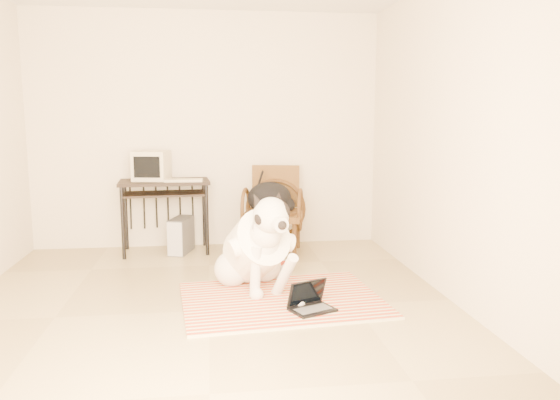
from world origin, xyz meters
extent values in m
plane|color=tan|center=(0.00, 0.00, 0.00)|extent=(4.50, 4.50, 0.00)
plane|color=beige|center=(0.00, 2.25, 1.35)|extent=(4.50, 0.00, 4.50)
plane|color=beige|center=(0.00, -2.25, 1.35)|extent=(4.50, 0.00, 4.50)
plane|color=beige|center=(2.00, 0.00, 1.35)|extent=(0.00, 4.50, 4.50)
cube|color=red|center=(0.65, -0.34, 0.01)|extent=(1.64, 0.40, 0.02)
cube|color=#3A7B43|center=(0.62, -0.09, 0.01)|extent=(1.64, 0.40, 0.02)
cube|color=#6A3974|center=(0.60, 0.16, 0.01)|extent=(1.64, 0.40, 0.02)
cube|color=orange|center=(0.58, 0.40, 0.01)|extent=(1.64, 0.40, 0.02)
cube|color=beige|center=(0.55, 0.65, 0.01)|extent=(1.64, 0.40, 0.02)
sphere|color=silver|center=(0.21, 0.60, 0.16)|extent=(0.32, 0.32, 0.32)
sphere|color=silver|center=(0.50, 0.70, 0.16)|extent=(0.32, 0.32, 0.32)
ellipsoid|color=silver|center=(0.36, 0.64, 0.19)|extent=(0.40, 0.36, 0.32)
ellipsoid|color=silver|center=(0.42, 0.45, 0.40)|extent=(0.60, 0.82, 0.69)
cylinder|color=white|center=(0.41, 0.47, 0.40)|extent=(0.64, 0.74, 0.63)
sphere|color=silver|center=(0.48, 0.26, 0.56)|extent=(0.27, 0.27, 0.27)
sphere|color=silver|center=(0.51, 0.16, 0.73)|extent=(0.30, 0.30, 0.30)
ellipsoid|color=black|center=(0.55, 0.18, 0.75)|extent=(0.23, 0.26, 0.22)
cylinder|color=silver|center=(0.55, 0.04, 0.68)|extent=(0.16, 0.18, 0.12)
sphere|color=black|center=(0.58, -0.04, 0.68)|extent=(0.07, 0.07, 0.07)
cone|color=black|center=(0.40, 0.19, 0.84)|extent=(0.16, 0.16, 0.18)
cone|color=black|center=(0.58, 0.25, 0.84)|extent=(0.15, 0.18, 0.18)
torus|color=white|center=(0.49, 0.24, 0.61)|extent=(0.29, 0.21, 0.24)
cylinder|color=silver|center=(0.39, 0.22, 0.24)|extent=(0.12, 0.15, 0.44)
cylinder|color=silver|center=(0.62, 0.16, 0.21)|extent=(0.21, 0.41, 0.45)
sphere|color=silver|center=(0.39, 0.19, 0.05)|extent=(0.11, 0.11, 0.11)
sphere|color=silver|center=(0.71, -0.03, 0.06)|extent=(0.12, 0.12, 0.12)
cone|color=black|center=(0.25, 0.90, 0.05)|extent=(0.33, 0.41, 0.11)
cube|color=black|center=(0.80, -0.16, 0.03)|extent=(0.40, 0.35, 0.02)
cube|color=#4B4B4D|center=(0.80, -0.17, 0.04)|extent=(0.31, 0.24, 0.00)
cube|color=black|center=(0.77, -0.09, 0.14)|extent=(0.33, 0.21, 0.22)
cube|color=black|center=(0.77, -0.09, 0.15)|extent=(0.29, 0.18, 0.19)
cube|color=black|center=(-0.48, 1.95, 0.80)|extent=(1.01, 0.61, 0.03)
cube|color=black|center=(-0.48, 1.89, 0.67)|extent=(0.90, 0.50, 0.02)
cylinder|color=black|center=(-0.90, 1.69, 0.39)|extent=(0.04, 0.04, 0.78)
cylinder|color=black|center=(-0.94, 2.14, 0.39)|extent=(0.04, 0.04, 0.78)
cylinder|color=black|center=(-0.02, 1.75, 0.39)|extent=(0.04, 0.04, 0.78)
cylinder|color=black|center=(-0.05, 2.21, 0.39)|extent=(0.04, 0.04, 0.78)
cube|color=beige|center=(-0.62, 2.00, 0.98)|extent=(0.42, 0.40, 0.32)
cube|color=black|center=(-0.65, 1.83, 0.98)|extent=(0.28, 0.07, 0.23)
cube|color=beige|center=(-0.26, 1.82, 0.83)|extent=(0.41, 0.17, 0.03)
cube|color=#4B4B4D|center=(-0.31, 1.90, 0.20)|extent=(0.29, 0.45, 0.39)
cube|color=#B9B9BE|center=(-0.37, 1.70, 0.20)|extent=(0.16, 0.06, 0.37)
cube|color=brown|center=(0.71, 1.76, 0.43)|extent=(0.76, 0.74, 0.07)
cylinder|color=#35200E|center=(0.71, 1.76, 0.47)|extent=(0.59, 0.59, 0.04)
cube|color=brown|center=(0.78, 2.04, 0.72)|extent=(0.54, 0.17, 0.48)
cylinder|color=#35200E|center=(0.40, 1.57, 0.20)|extent=(0.05, 0.05, 0.39)
cylinder|color=#35200E|center=(0.52, 2.07, 0.20)|extent=(0.05, 0.05, 0.39)
cylinder|color=#35200E|center=(0.91, 1.44, 0.20)|extent=(0.05, 0.05, 0.39)
cylinder|color=#35200E|center=(1.03, 1.95, 0.20)|extent=(0.05, 0.05, 0.39)
ellipsoid|color=black|center=(0.67, 1.75, 0.62)|extent=(0.49, 0.40, 0.36)
ellipsoid|color=black|center=(0.80, 1.73, 0.55)|extent=(0.30, 0.25, 0.21)
cube|color=white|center=(0.59, 1.00, 0.01)|extent=(0.24, 0.34, 0.03)
cube|color=gray|center=(0.59, 1.00, 0.06)|extent=(0.23, 0.33, 0.10)
cube|color=#A42715|center=(0.59, 1.00, 0.10)|extent=(0.11, 0.17, 0.02)
cube|color=white|center=(0.69, 0.89, 0.02)|extent=(0.27, 0.35, 0.03)
cube|color=gray|center=(0.69, 0.89, 0.06)|extent=(0.26, 0.34, 0.10)
cube|color=#A42715|center=(0.69, 0.89, 0.10)|extent=(0.12, 0.17, 0.02)
camera|label=1|loc=(0.03, -4.17, 1.53)|focal=35.00mm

